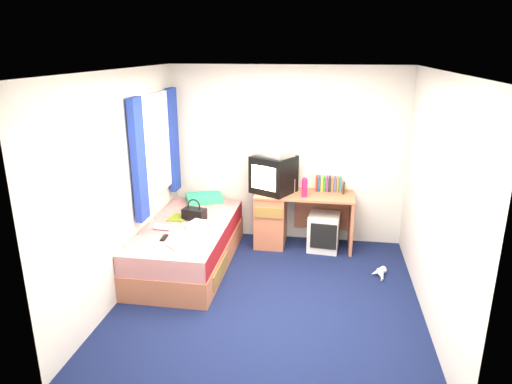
% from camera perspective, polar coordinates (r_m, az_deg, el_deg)
% --- Properties ---
extents(ground, '(3.40, 3.40, 0.00)m').
position_cam_1_polar(ground, '(5.13, 1.70, -12.96)').
color(ground, '#0C1438').
rests_on(ground, ground).
extents(room_shell, '(3.40, 3.40, 3.40)m').
position_cam_1_polar(room_shell, '(4.56, 1.87, 2.94)').
color(room_shell, white).
rests_on(room_shell, ground).
extents(bed, '(1.01, 2.00, 0.54)m').
position_cam_1_polar(bed, '(5.76, -8.44, -6.55)').
color(bed, '#BE714F').
rests_on(bed, ground).
extents(pillow, '(0.57, 0.48, 0.11)m').
position_cam_1_polar(pillow, '(6.42, -6.50, -0.77)').
color(pillow, teal).
rests_on(pillow, bed).
extents(desk, '(1.30, 0.55, 0.75)m').
position_cam_1_polar(desk, '(6.24, 3.48, -3.06)').
color(desk, '#BE714F').
rests_on(desk, ground).
extents(storage_cube, '(0.43, 0.43, 0.50)m').
position_cam_1_polar(storage_cube, '(6.20, 8.45, -4.95)').
color(storage_cube, silver).
rests_on(storage_cube, ground).
extents(crt_tv, '(0.65, 0.64, 0.50)m').
position_cam_1_polar(crt_tv, '(6.07, 2.20, 2.24)').
color(crt_tv, black).
rests_on(crt_tv, desk).
extents(vcr, '(0.56, 0.52, 0.09)m').
position_cam_1_polar(vcr, '(6.01, 2.26, 4.93)').
color(vcr, silver).
rests_on(vcr, crt_tv).
extents(book_row, '(0.34, 0.13, 0.20)m').
position_cam_1_polar(book_row, '(6.23, 9.04, 1.02)').
color(book_row, maroon).
rests_on(book_row, desk).
extents(picture_frame, '(0.03, 0.12, 0.14)m').
position_cam_1_polar(picture_frame, '(6.18, 10.91, 0.48)').
color(picture_frame, black).
rests_on(picture_frame, desk).
extents(pink_water_bottle, '(0.08, 0.08, 0.23)m').
position_cam_1_polar(pink_water_bottle, '(5.94, 6.08, 0.48)').
color(pink_water_bottle, '#C71C52').
rests_on(pink_water_bottle, desk).
extents(aerosol_can, '(0.06, 0.06, 0.19)m').
position_cam_1_polar(aerosol_can, '(6.12, 4.67, 0.80)').
color(aerosol_can, silver).
rests_on(aerosol_can, desk).
extents(handbag, '(0.31, 0.22, 0.27)m').
position_cam_1_polar(handbag, '(5.78, -7.72, -2.68)').
color(handbag, black).
rests_on(handbag, bed).
extents(towel, '(0.31, 0.28, 0.09)m').
position_cam_1_polar(towel, '(5.46, -6.97, -4.26)').
color(towel, silver).
rests_on(towel, bed).
extents(magazine, '(0.23, 0.29, 0.01)m').
position_cam_1_polar(magazine, '(5.88, -9.67, -3.15)').
color(magazine, '#C1E319').
rests_on(magazine, bed).
extents(water_bottle, '(0.20, 0.08, 0.07)m').
position_cam_1_polar(water_bottle, '(5.53, -11.65, -4.33)').
color(water_bottle, white).
rests_on(water_bottle, bed).
extents(colour_swatch_fan, '(0.20, 0.19, 0.01)m').
position_cam_1_polar(colour_swatch_fan, '(5.06, -10.50, -6.73)').
color(colour_swatch_fan, yellow).
rests_on(colour_swatch_fan, bed).
extents(remote_control, '(0.06, 0.16, 0.02)m').
position_cam_1_polar(remote_control, '(5.29, -11.41, -5.62)').
color(remote_control, black).
rests_on(remote_control, bed).
extents(window_assembly, '(0.11, 1.42, 1.40)m').
position_cam_1_polar(window_assembly, '(5.80, -12.38, 5.38)').
color(window_assembly, silver).
rests_on(window_assembly, room_shell).
extents(white_heels, '(0.22, 0.30, 0.09)m').
position_cam_1_polar(white_heels, '(5.70, 15.18, -9.82)').
color(white_heels, white).
rests_on(white_heels, ground).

